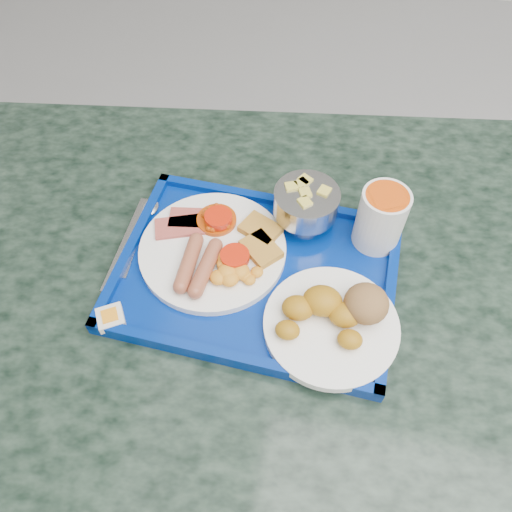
{
  "coord_description": "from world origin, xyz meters",
  "views": [
    {
      "loc": [
        -1.03,
        0.24,
        1.32
      ],
      "look_at": [
        -1.1,
        0.65,
        0.75
      ],
      "focal_mm": 35.0,
      "sensor_mm": 36.0,
      "label": 1
    }
  ],
  "objects_px": {
    "fruit_bowl": "(306,203)",
    "table": "(246,322)",
    "main_plate": "(216,250)",
    "bread_plate": "(336,317)",
    "juice_cup": "(381,217)",
    "tray": "(256,274)"
  },
  "relations": [
    {
      "from": "table",
      "to": "fruit_bowl",
      "type": "bearing_deg",
      "value": 49.11
    },
    {
      "from": "table",
      "to": "bread_plate",
      "type": "xyz_separation_m",
      "value": [
        0.14,
        -0.08,
        0.21
      ]
    },
    {
      "from": "bread_plate",
      "to": "fruit_bowl",
      "type": "xyz_separation_m",
      "value": [
        -0.06,
        0.18,
        0.03
      ]
    },
    {
      "from": "main_plate",
      "to": "juice_cup",
      "type": "xyz_separation_m",
      "value": [
        0.23,
        0.07,
        0.04
      ]
    },
    {
      "from": "main_plate",
      "to": "fruit_bowl",
      "type": "bearing_deg",
      "value": 35.01
    },
    {
      "from": "table",
      "to": "bread_plate",
      "type": "height_order",
      "value": "bread_plate"
    },
    {
      "from": "bread_plate",
      "to": "tray",
      "type": "bearing_deg",
      "value": 150.75
    },
    {
      "from": "tray",
      "to": "table",
      "type": "bearing_deg",
      "value": 145.11
    },
    {
      "from": "fruit_bowl",
      "to": "juice_cup",
      "type": "relative_size",
      "value": 1.01
    },
    {
      "from": "tray",
      "to": "fruit_bowl",
      "type": "relative_size",
      "value": 4.26
    },
    {
      "from": "tray",
      "to": "fruit_bowl",
      "type": "distance_m",
      "value": 0.13
    },
    {
      "from": "fruit_bowl",
      "to": "main_plate",
      "type": "bearing_deg",
      "value": -144.99
    },
    {
      "from": "bread_plate",
      "to": "fruit_bowl",
      "type": "height_order",
      "value": "fruit_bowl"
    },
    {
      "from": "fruit_bowl",
      "to": "juice_cup",
      "type": "distance_m",
      "value": 0.11
    },
    {
      "from": "bread_plate",
      "to": "table",
      "type": "bearing_deg",
      "value": 149.86
    },
    {
      "from": "fruit_bowl",
      "to": "table",
      "type": "bearing_deg",
      "value": -130.89
    },
    {
      "from": "fruit_bowl",
      "to": "juice_cup",
      "type": "height_order",
      "value": "juice_cup"
    },
    {
      "from": "table",
      "to": "juice_cup",
      "type": "xyz_separation_m",
      "value": [
        0.19,
        0.08,
        0.25
      ]
    },
    {
      "from": "bread_plate",
      "to": "juice_cup",
      "type": "height_order",
      "value": "juice_cup"
    },
    {
      "from": "main_plate",
      "to": "fruit_bowl",
      "type": "height_order",
      "value": "fruit_bowl"
    },
    {
      "from": "main_plate",
      "to": "fruit_bowl",
      "type": "relative_size",
      "value": 2.22
    },
    {
      "from": "fruit_bowl",
      "to": "juice_cup",
      "type": "xyz_separation_m",
      "value": [
        0.11,
        -0.02,
        0.01
      ]
    }
  ]
}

